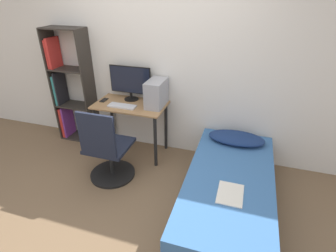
{
  "coord_description": "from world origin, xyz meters",
  "views": [
    {
      "loc": [
        1.16,
        -1.71,
        2.17
      ],
      "look_at": [
        0.36,
        0.81,
        0.75
      ],
      "focal_mm": 28.0,
      "sensor_mm": 36.0,
      "label": 1
    }
  ],
  "objects_px": {
    "keyboard": "(122,106)",
    "pc_tower": "(156,93)",
    "office_chair": "(108,154)",
    "bookshelf": "(68,90)",
    "bed": "(228,192)",
    "monitor": "(130,82)"
  },
  "relations": [
    {
      "from": "keyboard",
      "to": "pc_tower",
      "type": "bearing_deg",
      "value": 22.28
    },
    {
      "from": "keyboard",
      "to": "pc_tower",
      "type": "height_order",
      "value": "pc_tower"
    },
    {
      "from": "office_chair",
      "to": "pc_tower",
      "type": "relative_size",
      "value": 2.55
    },
    {
      "from": "office_chair",
      "to": "bookshelf",
      "type": "bearing_deg",
      "value": 143.33
    },
    {
      "from": "bookshelf",
      "to": "bed",
      "type": "bearing_deg",
      "value": -18.29
    },
    {
      "from": "office_chair",
      "to": "monitor",
      "type": "distance_m",
      "value": 1.04
    },
    {
      "from": "office_chair",
      "to": "pc_tower",
      "type": "bearing_deg",
      "value": 61.34
    },
    {
      "from": "office_chair",
      "to": "monitor",
      "type": "xyz_separation_m",
      "value": [
        -0.02,
        0.81,
        0.65
      ]
    },
    {
      "from": "office_chair",
      "to": "pc_tower",
      "type": "height_order",
      "value": "pc_tower"
    },
    {
      "from": "monitor",
      "to": "pc_tower",
      "type": "distance_m",
      "value": 0.43
    },
    {
      "from": "bookshelf",
      "to": "pc_tower",
      "type": "relative_size",
      "value": 4.41
    },
    {
      "from": "bed",
      "to": "keyboard",
      "type": "height_order",
      "value": "keyboard"
    },
    {
      "from": "office_chair",
      "to": "bed",
      "type": "relative_size",
      "value": 0.5
    },
    {
      "from": "bookshelf",
      "to": "monitor",
      "type": "height_order",
      "value": "bookshelf"
    },
    {
      "from": "bookshelf",
      "to": "office_chair",
      "type": "distance_m",
      "value": 1.37
    },
    {
      "from": "pc_tower",
      "to": "bed",
      "type": "bearing_deg",
      "value": -35.32
    },
    {
      "from": "bed",
      "to": "keyboard",
      "type": "xyz_separation_m",
      "value": [
        -1.5,
        0.59,
        0.56
      ]
    },
    {
      "from": "keyboard",
      "to": "pc_tower",
      "type": "xyz_separation_m",
      "value": [
        0.42,
        0.17,
        0.16
      ]
    },
    {
      "from": "bed",
      "to": "pc_tower",
      "type": "bearing_deg",
      "value": 144.68
    },
    {
      "from": "bed",
      "to": "pc_tower",
      "type": "xyz_separation_m",
      "value": [
        -1.08,
        0.77,
        0.73
      ]
    },
    {
      "from": "monitor",
      "to": "keyboard",
      "type": "xyz_separation_m",
      "value": [
        -0.01,
        -0.27,
        -0.25
      ]
    },
    {
      "from": "bookshelf",
      "to": "pc_tower",
      "type": "height_order",
      "value": "bookshelf"
    }
  ]
}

